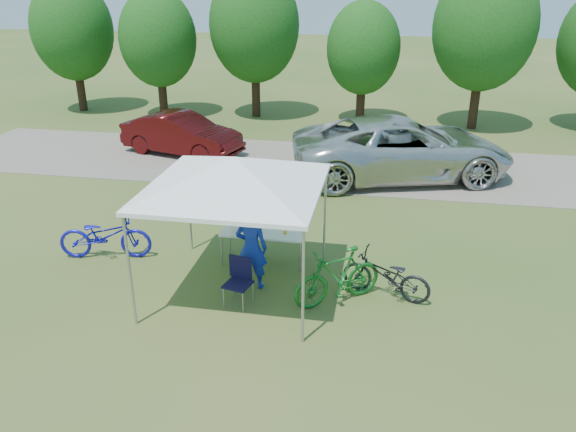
% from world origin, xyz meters
% --- Properties ---
extents(ground, '(100.00, 100.00, 0.00)m').
position_xyz_m(ground, '(0.00, 0.00, 0.00)').
color(ground, '#2D5119').
rests_on(ground, ground).
extents(gravel_strip, '(24.00, 5.00, 0.02)m').
position_xyz_m(gravel_strip, '(0.00, 8.00, 0.01)').
color(gravel_strip, gray).
rests_on(gravel_strip, ground).
extents(canopy, '(4.53, 4.53, 3.00)m').
position_xyz_m(canopy, '(0.00, 0.00, 2.65)').
color(canopy, '#A5A5AA').
rests_on(canopy, ground).
extents(treeline, '(24.89, 4.28, 6.30)m').
position_xyz_m(treeline, '(-0.29, 14.05, 3.53)').
color(treeline, '#382314').
rests_on(treeline, ground).
extents(folding_table, '(1.77, 0.74, 0.73)m').
position_xyz_m(folding_table, '(0.23, 1.20, 0.68)').
color(folding_table, white).
rests_on(folding_table, ground).
extents(folding_chair, '(0.55, 0.57, 0.90)m').
position_xyz_m(folding_chair, '(0.13, -0.44, 0.53)').
color(folding_chair, black).
rests_on(folding_chair, ground).
extents(cooler, '(0.43, 0.29, 0.31)m').
position_xyz_m(cooler, '(-0.26, 1.20, 0.88)').
color(cooler, white).
rests_on(cooler, folding_table).
extents(ice_cream_cup, '(0.09, 0.09, 0.07)m').
position_xyz_m(ice_cream_cup, '(0.71, 1.15, 0.76)').
color(ice_cream_cup, yellow).
rests_on(ice_cream_cup, folding_table).
extents(cyclist, '(0.63, 0.42, 1.71)m').
position_xyz_m(cyclist, '(0.24, 0.14, 0.85)').
color(cyclist, '#1429A3').
rests_on(cyclist, ground).
extents(bike_blue, '(2.08, 1.06, 1.04)m').
position_xyz_m(bike_blue, '(-3.20, 0.80, 0.52)').
color(bike_blue, '#1614B6').
rests_on(bike_blue, ground).
extents(bike_green, '(1.78, 1.48, 1.09)m').
position_xyz_m(bike_green, '(1.95, -0.13, 0.55)').
color(bike_green, '#166622').
rests_on(bike_green, ground).
extents(bike_dark, '(1.83, 1.06, 0.91)m').
position_xyz_m(bike_dark, '(2.84, 0.22, 0.45)').
color(bike_dark, black).
rests_on(bike_dark, ground).
extents(minivan, '(7.09, 4.71, 1.81)m').
position_xyz_m(minivan, '(3.15, 7.30, 0.93)').
color(minivan, silver).
rests_on(minivan, gravel_strip).
extents(sedan, '(4.44, 2.53, 1.38)m').
position_xyz_m(sedan, '(-4.21, 8.37, 0.71)').
color(sedan, '#430B0B').
rests_on(sedan, gravel_strip).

